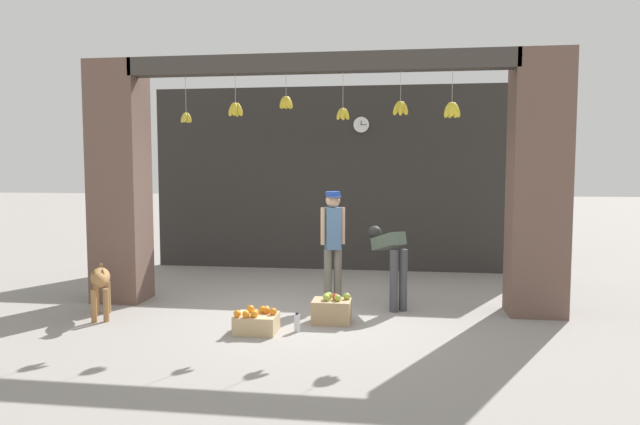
{
  "coord_description": "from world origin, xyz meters",
  "views": [
    {
      "loc": [
        1.06,
        -7.25,
        1.91
      ],
      "look_at": [
        0.0,
        0.46,
        1.27
      ],
      "focal_mm": 32.0,
      "sensor_mm": 36.0,
      "label": 1
    }
  ],
  "objects_px": {
    "shopkeeper": "(333,239)",
    "wall_clock": "(361,125)",
    "fruit_crate_apples": "(332,310)",
    "fruit_crate_oranges": "(257,322)",
    "worker_stooping": "(390,255)",
    "water_bottle": "(297,323)",
    "dog": "(100,282)"
  },
  "relations": [
    {
      "from": "shopkeeper",
      "to": "fruit_crate_oranges",
      "type": "height_order",
      "value": "shopkeeper"
    },
    {
      "from": "fruit_crate_oranges",
      "to": "fruit_crate_apples",
      "type": "xyz_separation_m",
      "value": [
        0.81,
        0.52,
        0.03
      ]
    },
    {
      "from": "fruit_crate_oranges",
      "to": "worker_stooping",
      "type": "bearing_deg",
      "value": 42.62
    },
    {
      "from": "worker_stooping",
      "to": "water_bottle",
      "type": "bearing_deg",
      "value": -159.75
    },
    {
      "from": "fruit_crate_oranges",
      "to": "wall_clock",
      "type": "distance_m",
      "value": 4.88
    },
    {
      "from": "worker_stooping",
      "to": "water_bottle",
      "type": "height_order",
      "value": "worker_stooping"
    },
    {
      "from": "worker_stooping",
      "to": "fruit_crate_apples",
      "type": "distance_m",
      "value": 1.23
    },
    {
      "from": "fruit_crate_oranges",
      "to": "wall_clock",
      "type": "height_order",
      "value": "wall_clock"
    },
    {
      "from": "dog",
      "to": "fruit_crate_apples",
      "type": "xyz_separation_m",
      "value": [
        2.89,
        0.19,
        -0.31
      ]
    },
    {
      "from": "dog",
      "to": "water_bottle",
      "type": "height_order",
      "value": "dog"
    },
    {
      "from": "shopkeeper",
      "to": "fruit_crate_apples",
      "type": "height_order",
      "value": "shopkeeper"
    },
    {
      "from": "worker_stooping",
      "to": "fruit_crate_oranges",
      "type": "relative_size",
      "value": 2.25
    },
    {
      "from": "dog",
      "to": "worker_stooping",
      "type": "bearing_deg",
      "value": 80.72
    },
    {
      "from": "dog",
      "to": "wall_clock",
      "type": "distance_m",
      "value": 5.27
    },
    {
      "from": "fruit_crate_oranges",
      "to": "wall_clock",
      "type": "bearing_deg",
      "value": 77.21
    },
    {
      "from": "shopkeeper",
      "to": "fruit_crate_apples",
      "type": "bearing_deg",
      "value": 75.14
    },
    {
      "from": "fruit_crate_oranges",
      "to": "fruit_crate_apples",
      "type": "distance_m",
      "value": 0.96
    },
    {
      "from": "dog",
      "to": "worker_stooping",
      "type": "relative_size",
      "value": 0.75
    },
    {
      "from": "fruit_crate_oranges",
      "to": "shopkeeper",
      "type": "bearing_deg",
      "value": 63.57
    },
    {
      "from": "shopkeeper",
      "to": "wall_clock",
      "type": "bearing_deg",
      "value": -115.21
    },
    {
      "from": "shopkeeper",
      "to": "wall_clock",
      "type": "relative_size",
      "value": 5.23
    },
    {
      "from": "fruit_crate_oranges",
      "to": "water_bottle",
      "type": "distance_m",
      "value": 0.46
    },
    {
      "from": "dog",
      "to": "shopkeeper",
      "type": "bearing_deg",
      "value": 86.06
    },
    {
      "from": "fruit_crate_oranges",
      "to": "water_bottle",
      "type": "bearing_deg",
      "value": 10.58
    },
    {
      "from": "worker_stooping",
      "to": "fruit_crate_apples",
      "type": "bearing_deg",
      "value": -159.59
    },
    {
      "from": "dog",
      "to": "fruit_crate_oranges",
      "type": "bearing_deg",
      "value": 55.46
    },
    {
      "from": "dog",
      "to": "wall_clock",
      "type": "height_order",
      "value": "wall_clock"
    },
    {
      "from": "dog",
      "to": "fruit_crate_oranges",
      "type": "distance_m",
      "value": 2.14
    },
    {
      "from": "dog",
      "to": "water_bottle",
      "type": "distance_m",
      "value": 2.58
    },
    {
      "from": "fruit_crate_apples",
      "to": "shopkeeper",
      "type": "bearing_deg",
      "value": 95.83
    },
    {
      "from": "shopkeeper",
      "to": "fruit_crate_oranges",
      "type": "xyz_separation_m",
      "value": [
        -0.72,
        -1.44,
        -0.78
      ]
    },
    {
      "from": "water_bottle",
      "to": "dog",
      "type": "bearing_deg",
      "value": 174.57
    }
  ]
}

